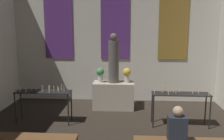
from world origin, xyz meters
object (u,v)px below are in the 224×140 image
Objects in this scene: candle_rack_left at (43,95)px; candle_rack_right at (180,98)px; flower_vase_right at (127,74)px; flower_vase_left at (100,74)px; person_seated at (177,126)px; statue at (114,60)px; altar at (114,95)px.

candle_rack_right is at bearing 0.05° from candle_rack_left.
flower_vase_left is at bearing 180.00° from flower_vase_right.
person_seated is at bearing -103.21° from candle_rack_right.
flower_vase_left is at bearing 42.56° from candle_rack_left.
flower_vase_right is (0.84, 0.00, 0.00)m from flower_vase_left.
flower_vase_right is 0.67× the size of person_seated.
flower_vase_right is at bearing 29.97° from candle_rack_left.
candle_rack_right is (1.84, -1.31, -0.81)m from statue.
altar is 3.42m from person_seated.
candle_rack_right is (2.26, -1.31, -0.37)m from flower_vase_left.
candle_rack_left is at bearing -144.68° from altar.
statue is 0.61m from flower_vase_right.
altar is 2.28m from candle_rack_right.
person_seated reaches higher than altar.
flower_vase_left is 0.67× the size of person_seated.
candle_rack_left is at bearing -150.03° from flower_vase_right.
flower_vase_right reaches higher than person_seated.
flower_vase_left is at bearing 149.97° from candle_rack_right.
statue is (0.00, 0.00, 1.15)m from altar.
flower_vase_right is at bearing 0.00° from flower_vase_left.
person_seated reaches higher than candle_rack_left.
person_seated reaches higher than candle_rack_right.
flower_vase_left is at bearing -180.00° from statue.
statue is 2.40m from candle_rack_left.
flower_vase_right is (0.42, -0.00, -0.44)m from statue.
flower_vase_left is 0.31× the size of candle_rack_left.
candle_rack_left is (-1.42, -1.31, -0.37)m from flower_vase_left.
altar is 0.86× the size of candle_rack_left.
candle_rack_left is (-2.27, -1.31, -0.37)m from flower_vase_right.
statue is at bearing 0.00° from flower_vase_left.
flower_vase_right is (0.42, -0.00, 0.71)m from altar.
altar is 0.84× the size of statue.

